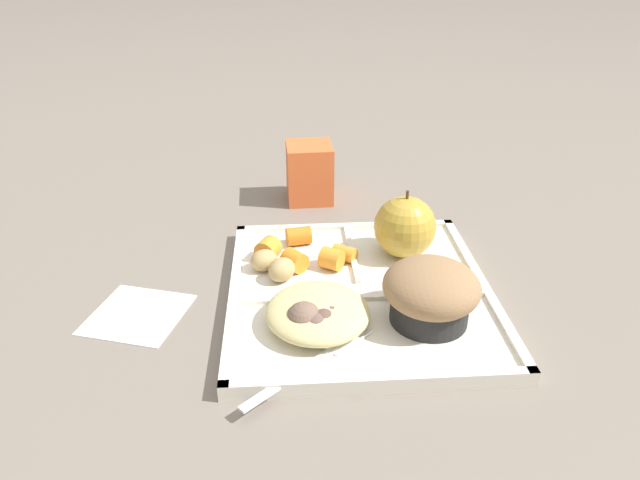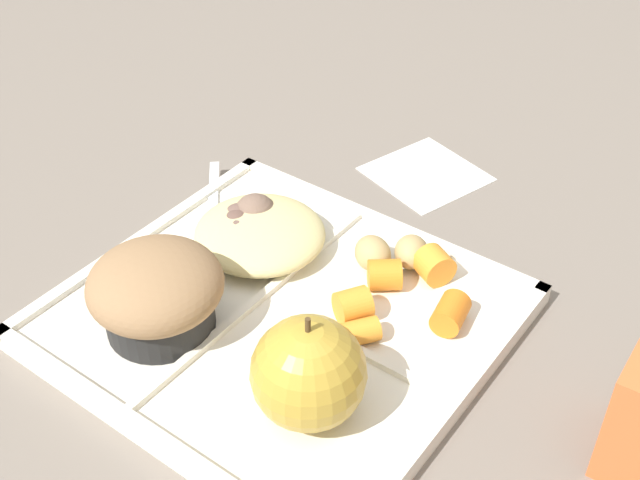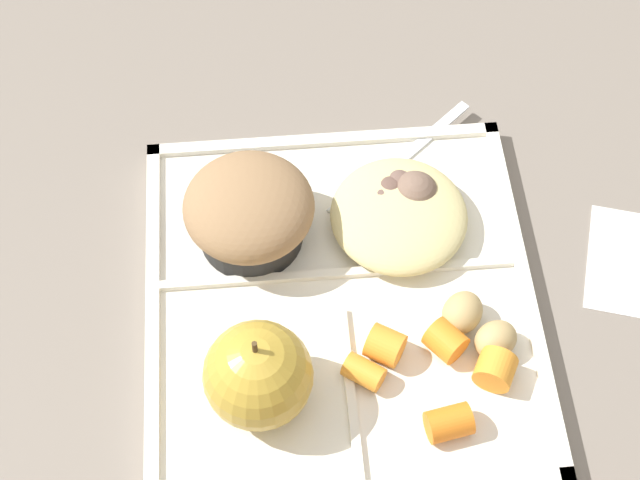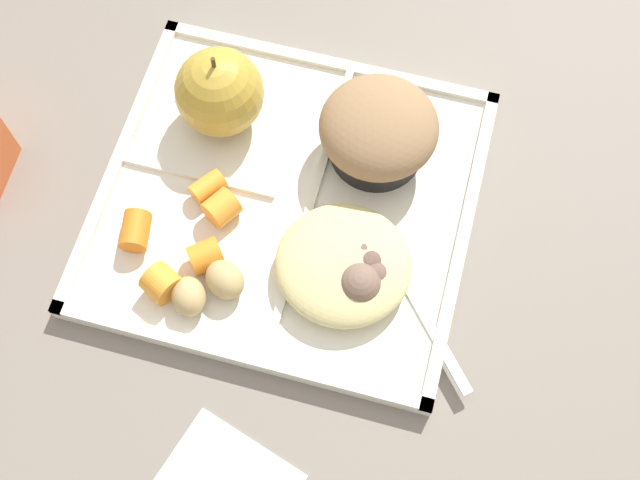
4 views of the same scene
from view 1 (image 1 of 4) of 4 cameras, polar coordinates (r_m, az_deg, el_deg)
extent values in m
plane|color=slate|center=(0.67, 3.83, -5.66)|extent=(6.00, 6.00, 0.00)
cube|color=silver|center=(0.67, 3.85, -5.23)|extent=(0.31, 0.29, 0.01)
cube|color=silver|center=(0.66, -8.38, -5.02)|extent=(0.31, 0.01, 0.01)
cube|color=silver|center=(0.70, 15.51, -4.03)|extent=(0.31, 0.01, 0.01)
cube|color=silver|center=(0.79, 2.51, 1.35)|extent=(0.01, 0.29, 0.01)
cube|color=silver|center=(0.55, 5.92, -13.30)|extent=(0.01, 0.29, 0.01)
cube|color=silver|center=(0.65, 4.11, -5.63)|extent=(0.01, 0.27, 0.01)
cube|color=silver|center=(0.73, 2.91, -1.27)|extent=(0.14, 0.01, 0.01)
sphere|color=#B79333|center=(0.72, 8.27, 1.28)|extent=(0.08, 0.08, 0.08)
cylinder|color=#4C381E|center=(0.70, 8.50, 4.25)|extent=(0.00, 0.00, 0.01)
cylinder|color=black|center=(0.62, 10.59, -6.53)|extent=(0.08, 0.08, 0.03)
ellipsoid|color=#93704C|center=(0.60, 10.80, -4.49)|extent=(0.10, 0.10, 0.05)
cylinder|color=orange|center=(0.72, -5.07, -0.92)|extent=(0.03, 0.04, 0.03)
cylinder|color=orange|center=(0.70, 1.14, -1.84)|extent=(0.03, 0.03, 0.03)
cylinder|color=orange|center=(0.69, -2.49, -2.02)|extent=(0.04, 0.04, 0.02)
cylinder|color=orange|center=(0.75, -2.09, 0.39)|extent=(0.03, 0.03, 0.02)
cylinder|color=orange|center=(0.72, 2.40, -1.31)|extent=(0.03, 0.03, 0.02)
ellipsoid|color=tan|center=(0.70, -5.48, -1.98)|extent=(0.04, 0.04, 0.03)
ellipsoid|color=tan|center=(0.68, -3.76, -2.90)|extent=(0.05, 0.04, 0.03)
ellipsoid|color=#D6C684|center=(0.60, -0.22, -7.03)|extent=(0.11, 0.11, 0.03)
sphere|color=brown|center=(0.59, 1.03, -7.68)|extent=(0.03, 0.03, 0.03)
sphere|color=#755B4C|center=(0.59, -1.56, -7.77)|extent=(0.04, 0.04, 0.04)
sphere|color=brown|center=(0.59, 0.34, -8.13)|extent=(0.03, 0.03, 0.03)
sphere|color=brown|center=(0.58, -0.38, -8.49)|extent=(0.03, 0.03, 0.03)
cube|color=white|center=(0.55, -3.10, -13.40)|extent=(0.08, 0.09, 0.00)
cube|color=white|center=(0.58, 2.04, -10.19)|extent=(0.03, 0.03, 0.00)
cylinder|color=white|center=(0.59, 4.35, -9.36)|extent=(0.02, 0.02, 0.00)
cylinder|color=white|center=(0.60, 3.81, -9.05)|extent=(0.02, 0.02, 0.00)
cylinder|color=white|center=(0.60, 3.27, -8.75)|extent=(0.02, 0.02, 0.00)
cube|color=orange|center=(0.89, -1.03, 6.59)|extent=(0.07, 0.07, 0.09)
cube|color=white|center=(0.67, -17.35, -6.89)|extent=(0.12, 0.12, 0.00)
camera|label=2|loc=(0.95, 26.82, 29.90)|focal=45.75mm
camera|label=3|loc=(0.99, 5.64, 46.87)|focal=57.66mm
camera|label=4|loc=(0.56, -42.52, 51.87)|focal=46.10mm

